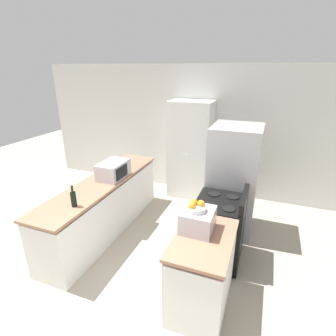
# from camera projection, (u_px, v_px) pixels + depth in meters

# --- Properties ---
(ground_plane) EXTENTS (14.00, 14.00, 0.00)m
(ground_plane) POSITION_uv_depth(u_px,v_px,m) (105.00, 318.00, 2.83)
(ground_plane) COLOR #A89E89
(wall_back) EXTENTS (7.00, 0.06, 2.60)m
(wall_back) POSITION_uv_depth(u_px,v_px,m) (196.00, 131.00, 5.39)
(wall_back) COLOR silver
(wall_back) RESTS_ON ground_plane
(counter_left) EXTENTS (0.60, 2.63, 0.88)m
(counter_left) POSITION_uv_depth(u_px,v_px,m) (104.00, 207.00, 4.21)
(counter_left) COLOR silver
(counter_left) RESTS_ON ground_plane
(counter_right) EXTENTS (0.60, 0.95, 0.88)m
(counter_right) POSITION_uv_depth(u_px,v_px,m) (202.00, 272.00, 2.87)
(counter_right) COLOR silver
(counter_right) RESTS_ON ground_plane
(pantry_cabinet) EXTENTS (0.82, 0.57, 1.95)m
(pantry_cabinet) POSITION_uv_depth(u_px,v_px,m) (190.00, 150.00, 5.23)
(pantry_cabinet) COLOR white
(pantry_cabinet) RESTS_ON ground_plane
(stove) EXTENTS (0.66, 0.71, 1.04)m
(stove) POSITION_uv_depth(u_px,v_px,m) (219.00, 229.00, 3.59)
(stove) COLOR black
(stove) RESTS_ON ground_plane
(refrigerator) EXTENTS (0.75, 0.80, 1.73)m
(refrigerator) POSITION_uv_depth(u_px,v_px,m) (233.00, 180.00, 4.12)
(refrigerator) COLOR #A3A3A8
(refrigerator) RESTS_ON ground_plane
(microwave) EXTENTS (0.35, 0.53, 0.26)m
(microwave) POSITION_uv_depth(u_px,v_px,m) (113.00, 170.00, 4.13)
(microwave) COLOR #B2B2B7
(microwave) RESTS_ON counter_left
(wine_bottle) EXTENTS (0.07, 0.07, 0.29)m
(wine_bottle) POSITION_uv_depth(u_px,v_px,m) (73.00, 199.00, 3.28)
(wine_bottle) COLOR black
(wine_bottle) RESTS_ON counter_left
(toaster_oven) EXTENTS (0.34, 0.36, 0.24)m
(toaster_oven) POSITION_uv_depth(u_px,v_px,m) (198.00, 220.00, 2.79)
(toaster_oven) COLOR #B2B2B7
(toaster_oven) RESTS_ON counter_right
(fruit_bowl) EXTENTS (0.21, 0.21, 0.11)m
(fruit_bowl) POSITION_uv_depth(u_px,v_px,m) (196.00, 207.00, 2.74)
(fruit_bowl) COLOR silver
(fruit_bowl) RESTS_ON toaster_oven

